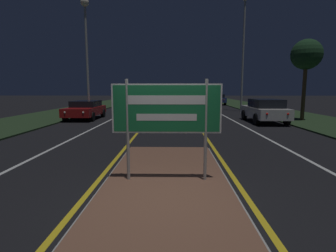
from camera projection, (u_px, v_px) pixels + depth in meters
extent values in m
plane|color=black|center=(166.00, 197.00, 5.20)|extent=(160.00, 160.00, 0.00)
cube|color=#999993|center=(167.00, 183.00, 5.91)|extent=(2.82, 6.76, 0.05)
cube|color=brown|center=(167.00, 182.00, 5.91)|extent=(2.70, 6.64, 0.10)
cube|color=#23381E|center=(73.00, 111.00, 25.18)|extent=(5.00, 100.00, 0.08)
cube|color=#23381E|center=(272.00, 111.00, 24.79)|extent=(5.00, 100.00, 0.08)
cube|color=gold|center=(158.00, 108.00, 29.98)|extent=(0.12, 70.00, 0.01)
cube|color=gold|center=(186.00, 108.00, 29.91)|extent=(0.12, 70.00, 0.01)
cube|color=silver|center=(136.00, 108.00, 30.03)|extent=(0.12, 70.00, 0.01)
cube|color=silver|center=(209.00, 108.00, 29.86)|extent=(0.12, 70.00, 0.01)
cube|color=silver|center=(110.00, 108.00, 30.09)|extent=(0.10, 70.00, 0.01)
cube|color=silver|center=(235.00, 108.00, 29.79)|extent=(0.10, 70.00, 0.01)
cylinder|color=#9E9E99|center=(128.00, 130.00, 5.76)|extent=(0.07, 0.07, 2.24)
cylinder|color=#9E9E99|center=(206.00, 131.00, 5.72)|extent=(0.07, 0.07, 2.24)
cube|color=#19703D|center=(167.00, 109.00, 5.67)|extent=(2.38, 0.04, 1.07)
cube|color=white|center=(167.00, 109.00, 5.65)|extent=(2.38, 0.00, 1.07)
cube|color=#19703D|center=(167.00, 109.00, 5.65)|extent=(2.31, 0.01, 1.01)
cube|color=white|center=(167.00, 100.00, 5.62)|extent=(1.67, 0.01, 0.19)
cube|color=white|center=(167.00, 117.00, 5.67)|extent=(1.31, 0.01, 0.15)
cylinder|color=#9E9E99|center=(87.00, 62.00, 20.27)|extent=(0.18, 0.18, 8.38)
sphere|color=#F9EAC6|center=(85.00, 2.00, 19.66)|extent=(0.63, 0.63, 0.63)
cylinder|color=#9E9E99|center=(243.00, 57.00, 24.57)|extent=(0.18, 0.18, 10.18)
cube|color=silver|center=(264.00, 112.00, 16.70)|extent=(1.87, 4.34, 0.63)
cube|color=black|center=(266.00, 103.00, 16.36)|extent=(1.64, 2.26, 0.52)
sphere|color=red|center=(267.00, 114.00, 14.57)|extent=(0.14, 0.14, 0.14)
sphere|color=red|center=(288.00, 114.00, 14.55)|extent=(0.14, 0.14, 0.14)
cylinder|color=black|center=(244.00, 115.00, 18.09)|extent=(0.22, 0.69, 0.69)
cylinder|color=black|center=(270.00, 115.00, 18.05)|extent=(0.22, 0.69, 0.69)
cylinder|color=black|center=(256.00, 119.00, 15.43)|extent=(0.22, 0.69, 0.69)
cylinder|color=black|center=(287.00, 119.00, 15.39)|extent=(0.22, 0.69, 0.69)
cube|color=navy|center=(197.00, 103.00, 28.65)|extent=(1.80, 4.13, 0.65)
cube|color=black|center=(197.00, 97.00, 28.32)|extent=(1.59, 2.15, 0.46)
sphere|color=red|center=(193.00, 103.00, 26.62)|extent=(0.14, 0.14, 0.14)
sphere|color=red|center=(204.00, 103.00, 26.60)|extent=(0.14, 0.14, 0.14)
cylinder|color=black|center=(188.00, 105.00, 29.98)|extent=(0.22, 0.64, 0.64)
cylinder|color=black|center=(203.00, 105.00, 29.94)|extent=(0.22, 0.64, 0.64)
cylinder|color=black|center=(189.00, 106.00, 27.44)|extent=(0.22, 0.64, 0.64)
cylinder|color=black|center=(206.00, 106.00, 27.41)|extent=(0.22, 0.64, 0.64)
cube|color=navy|center=(216.00, 100.00, 35.96)|extent=(1.90, 4.69, 0.62)
cube|color=black|center=(217.00, 96.00, 35.61)|extent=(1.67, 2.44, 0.44)
sphere|color=red|center=(215.00, 100.00, 33.66)|extent=(0.14, 0.14, 0.14)
sphere|color=red|center=(224.00, 100.00, 33.63)|extent=(0.14, 0.14, 0.14)
cylinder|color=black|center=(208.00, 101.00, 37.46)|extent=(0.22, 0.72, 0.72)
cylinder|color=black|center=(221.00, 101.00, 37.42)|extent=(0.22, 0.72, 0.72)
cylinder|color=black|center=(211.00, 102.00, 34.58)|extent=(0.22, 0.72, 0.72)
cylinder|color=black|center=(225.00, 102.00, 34.54)|extent=(0.22, 0.72, 0.72)
cube|color=navy|center=(187.00, 97.00, 47.53)|extent=(1.78, 4.42, 0.69)
cube|color=black|center=(187.00, 94.00, 47.18)|extent=(1.57, 2.30, 0.48)
sphere|color=red|center=(184.00, 97.00, 45.36)|extent=(0.14, 0.14, 0.14)
sphere|color=red|center=(190.00, 97.00, 45.34)|extent=(0.14, 0.14, 0.14)
cylinder|color=black|center=(182.00, 99.00, 48.95)|extent=(0.22, 0.69, 0.69)
cylinder|color=black|center=(191.00, 99.00, 48.92)|extent=(0.22, 0.69, 0.69)
cylinder|color=black|center=(182.00, 99.00, 46.24)|extent=(0.22, 0.69, 0.69)
cylinder|color=black|center=(192.00, 99.00, 46.20)|extent=(0.22, 0.69, 0.69)
cube|color=maroon|center=(85.00, 111.00, 18.50)|extent=(1.89, 4.22, 0.56)
cube|color=black|center=(86.00, 104.00, 18.68)|extent=(1.66, 2.20, 0.42)
sphere|color=white|center=(65.00, 112.00, 16.43)|extent=(0.14, 0.14, 0.14)
sphere|color=white|center=(83.00, 112.00, 16.41)|extent=(0.14, 0.14, 0.14)
cylinder|color=black|center=(65.00, 117.00, 17.26)|extent=(0.22, 0.62, 0.62)
cylinder|color=black|center=(92.00, 117.00, 17.22)|extent=(0.22, 0.62, 0.62)
cylinder|color=black|center=(79.00, 113.00, 19.85)|extent=(0.22, 0.62, 0.62)
cylinder|color=black|center=(103.00, 113.00, 19.82)|extent=(0.22, 0.62, 0.62)
cube|color=navy|center=(126.00, 101.00, 31.55)|extent=(1.71, 4.04, 0.67)
cube|color=black|center=(126.00, 96.00, 31.71)|extent=(1.50, 2.10, 0.50)
sphere|color=white|center=(118.00, 101.00, 29.57)|extent=(0.14, 0.14, 0.14)
sphere|color=white|center=(127.00, 101.00, 29.55)|extent=(0.14, 0.14, 0.14)
cylinder|color=black|center=(117.00, 104.00, 30.38)|extent=(0.22, 0.70, 0.70)
cylinder|color=black|center=(131.00, 104.00, 30.34)|extent=(0.22, 0.70, 0.70)
cylinder|color=black|center=(121.00, 103.00, 32.86)|extent=(0.22, 0.70, 0.70)
cylinder|color=black|center=(134.00, 103.00, 32.83)|extent=(0.22, 0.70, 0.70)
cylinder|color=#4C3823|center=(304.00, 91.00, 17.08)|extent=(0.24, 0.24, 3.80)
sphere|color=#19381E|center=(307.00, 54.00, 16.75)|extent=(1.93, 1.93, 1.93)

